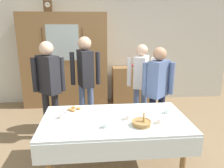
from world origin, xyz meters
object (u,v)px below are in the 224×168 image
Objects in this scene: person_beside_shelf at (141,78)px; person_by_cabinet at (86,75)px; mantel_clock at (48,6)px; person_near_right_end at (49,82)px; wall_cabinet at (65,61)px; tea_cup_front_edge at (160,121)px; tea_cup_far_right at (106,126)px; bookshelf_low at (134,84)px; spoon_center at (104,109)px; tea_cup_mid_left at (127,118)px; tea_cup_far_left at (167,112)px; tea_cup_near_left at (62,116)px; bread_basket at (142,123)px; spoon_near_right at (132,114)px; pastry_plate at (74,110)px; book_stack at (134,66)px; person_behind_table_right at (158,86)px.

person_beside_shelf is 1.02m from person_by_cabinet.
person_near_right_end is (0.22, -1.64, -1.27)m from mantel_clock.
wall_cabinet is 16.55× the size of tea_cup_front_edge.
person_near_right_end reaches higher than tea_cup_far_right.
spoon_center is at bearing -110.68° from bookshelf_low.
tea_cup_mid_left is 0.08× the size of person_by_cabinet.
spoon_center is (0.78, -2.23, -0.34)m from wall_cabinet.
spoon_center is 0.07× the size of person_near_right_end.
tea_cup_far_left is 1.00× the size of tea_cup_near_left.
wall_cabinet is 3.04m from bread_basket.
person_near_right_end is (-1.60, -0.36, 0.06)m from person_beside_shelf.
person_near_right_end reaches higher than tea_cup_far_left.
person_by_cabinet reaches higher than bookshelf_low.
person_near_right_end reaches higher than spoon_near_right.
pastry_plate is 2.35× the size of spoon_center.
bread_basket is at bearing -66.71° from wall_cabinet.
tea_cup_mid_left is 0.18m from spoon_near_right.
tea_cup_far_left and tea_cup_near_left have the same top height.
wall_cabinet is at bearing 114.95° from spoon_near_right.
book_stack is 2.99m from tea_cup_far_right.
pastry_plate is at bearing -119.25° from book_stack.
spoon_center is (-0.36, 0.22, 0.00)m from spoon_near_right.
spoon_near_right is (1.14, -2.45, -0.34)m from wall_cabinet.
book_stack is 2.81m from tea_cup_front_edge.
tea_cup_front_edge is at bearing -57.86° from mantel_clock.
person_behind_table_right is at bearing 63.33° from bread_basket.
person_near_right_end reaches higher than book_stack.
spoon_center is 0.08× the size of person_behind_table_right.
pastry_plate is at bearing -162.67° from person_behind_table_right.
wall_cabinet is at bearing 132.31° from person_behind_table_right.
person_by_cabinet reaches higher than tea_cup_far_left.
tea_cup_mid_left is (-0.57, -0.15, 0.00)m from tea_cup_far_left.
pastry_plate is 0.79m from person_near_right_end.
pastry_plate is 1.52m from person_beside_shelf.
tea_cup_far_right is 1.09× the size of spoon_near_right.
person_near_right_end reaches higher than person_beside_shelf.
bookshelf_low is 3.01m from tea_cup_far_right.
person_near_right_end is at bearing 109.43° from tea_cup_near_left.
person_beside_shelf is (0.32, 1.50, 0.17)m from bread_basket.
person_behind_table_right is (0.62, 0.77, 0.18)m from tea_cup_mid_left.
book_stack is 1.63× the size of tea_cup_front_edge.
bread_basket is 1.59m from person_by_cabinet.
wall_cabinet is 3.12m from tea_cup_front_edge.
person_near_right_end reaches higher than bookshelf_low.
person_near_right_end is (-0.44, 0.60, 0.26)m from pastry_plate.
book_stack is (0.00, 0.00, 0.48)m from bookshelf_low.
bread_basket is (1.49, -2.78, -1.50)m from mantel_clock.
person_by_cabinet reaches higher than tea_cup_near_left.
wall_cabinet is at bearing 113.29° from bread_basket.
person_beside_shelf is (0.38, 1.17, 0.20)m from spoon_near_right.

